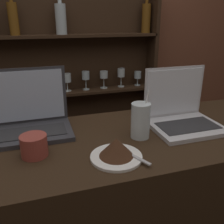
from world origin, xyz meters
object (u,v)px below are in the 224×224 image
object	(u,v)px
laptop_far	(182,114)
cake_plate	(116,150)
water_glass	(140,121)
laptop_near	(28,118)
coffee_cup	(34,146)

from	to	relation	value
laptop_far	cake_plate	distance (m)	0.41
laptop_far	cake_plate	xyz separation A→B (m)	(-0.36, -0.18, -0.02)
cake_plate	water_glass	size ratio (longest dim) A/B	0.96
laptop_near	coffee_cup	size ratio (longest dim) A/B	3.74
cake_plate	laptop_far	bearing A→B (deg)	26.57
laptop_far	water_glass	world-z (taller)	laptop_far
laptop_far	coffee_cup	xyz separation A→B (m)	(-0.63, -0.08, -0.02)
laptop_near	laptop_far	distance (m)	0.66
coffee_cup	laptop_far	bearing A→B (deg)	7.16
laptop_near	water_glass	xyz separation A→B (m)	(0.42, -0.18, 0.01)
laptop_near	water_glass	world-z (taller)	laptop_near
laptop_far	cake_plate	size ratio (longest dim) A/B	1.61
cake_plate	water_glass	distance (m)	0.19
laptop_near	water_glass	size ratio (longest dim) A/B	1.79
laptop_near	cake_plate	xyz separation A→B (m)	(0.28, -0.31, -0.03)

